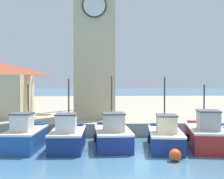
{
  "coord_description": "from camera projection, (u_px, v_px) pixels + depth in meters",
  "views": [
    {
      "loc": [
        -2.55,
        -16.08,
        4.27
      ],
      "look_at": [
        -1.41,
        8.89,
        3.5
      ],
      "focal_mm": 50.0,
      "sensor_mm": 36.0,
      "label": 1
    }
  ],
  "objects": [
    {
      "name": "fishing_boat_left_outer",
      "position": [
        68.0,
        137.0,
        19.09
      ],
      "size": [
        2.13,
        4.23,
        4.34
      ],
      "color": "navy",
      "rests_on": "ground"
    },
    {
      "name": "clock_tower",
      "position": [
        95.0,
        37.0,
        27.19
      ],
      "size": [
        3.95,
        3.95,
        14.99
      ],
      "color": "beige",
      "rests_on": "quay_wharf"
    },
    {
      "name": "port_crane_near",
      "position": [
        105.0,
        35.0,
        37.16
      ],
      "size": [
        6.21,
        9.51,
        22.06
      ],
      "color": "#976E11",
      "rests_on": "quay_wharf"
    },
    {
      "name": "fishing_boat_far_left",
      "position": [
        26.0,
        136.0,
        19.19
      ],
      "size": [
        2.2,
        4.42,
        3.99
      ],
      "color": "#2356A8",
      "rests_on": "ground"
    },
    {
      "name": "ground_plane",
      "position": [
        147.0,
        161.0,
        16.3
      ],
      "size": [
        300.0,
        300.0,
        0.0
      ],
      "primitive_type": "plane",
      "color": "teal"
    },
    {
      "name": "fishing_boat_mid_left",
      "position": [
        165.0,
        137.0,
        19.29
      ],
      "size": [
        2.5,
        4.93,
        4.44
      ],
      "color": "navy",
      "rests_on": "ground"
    },
    {
      "name": "quay_wharf",
      "position": [
        116.0,
        107.0,
        43.14
      ],
      "size": [
        120.0,
        40.0,
        1.01
      ],
      "primitive_type": "cube",
      "color": "#A89E89",
      "rests_on": "ground"
    },
    {
      "name": "fishing_boat_left_inner",
      "position": [
        112.0,
        135.0,
        19.72
      ],
      "size": [
        2.36,
        4.91,
        4.5
      ],
      "color": "navy",
      "rests_on": "ground"
    },
    {
      "name": "fishing_boat_center",
      "position": [
        206.0,
        135.0,
        19.53
      ],
      "size": [
        2.81,
        5.19,
        3.97
      ],
      "color": "#AD2823",
      "rests_on": "ground"
    },
    {
      "name": "mooring_buoy",
      "position": [
        175.0,
        155.0,
        16.32
      ],
      "size": [
        0.66,
        0.66,
        0.66
      ],
      "primitive_type": "sphere",
      "color": "#E54C19",
      "rests_on": "ground"
    }
  ]
}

